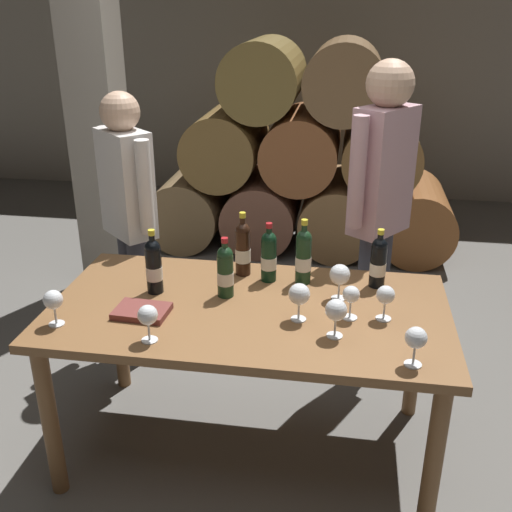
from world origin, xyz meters
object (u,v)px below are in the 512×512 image
wine_bottle_2 (243,248)px  sommelier_presenting (380,196)px  wine_bottle_0 (154,266)px  wine_bottle_4 (378,262)px  wine_glass_7 (148,316)px  wine_glass_2 (386,296)px  wine_bottle_1 (269,256)px  dining_table (249,325)px  wine_glass_6 (416,339)px  tasting_notebook (142,311)px  taster_seated_left (128,207)px  wine_glass_3 (336,311)px  wine_glass_4 (299,295)px  wine_bottle_3 (303,256)px  wine_glass_0 (53,301)px  wine_bottle_5 (225,271)px  wine_glass_5 (340,275)px  wine_glass_1 (351,296)px

wine_bottle_2 → sommelier_presenting: bearing=33.9°
wine_bottle_0 → wine_bottle_4: wine_bottle_0 is taller
wine_glass_7 → wine_glass_2: bearing=19.3°
wine_bottle_2 → sommelier_presenting: 0.78m
wine_glass_2 → sommelier_presenting: size_ratio=0.09×
wine_bottle_2 → wine_bottle_1: bearing=-20.5°
dining_table → wine_bottle_1: bearing=80.0°
wine_glass_6 → wine_glass_7: wine_glass_6 is taller
wine_glass_6 → tasting_notebook: wine_glass_6 is taller
wine_glass_2 → sommelier_presenting: (-0.01, 0.77, 0.18)m
wine_bottle_1 → taster_seated_left: taster_seated_left is taller
wine_bottle_4 → taster_seated_left: (-1.33, 0.43, 0.04)m
wine_glass_3 → wine_glass_4: (-0.15, 0.11, 0.00)m
wine_bottle_3 → wine_glass_6: bearing=-53.8°
wine_bottle_4 → taster_seated_left: size_ratio=0.18×
wine_bottle_0 → wine_bottle_3: 0.67m
wine_bottle_3 → wine_glass_0: wine_bottle_3 is taller
wine_bottle_5 → wine_glass_2: wine_bottle_5 is taller
wine_bottle_1 → wine_glass_4: wine_bottle_1 is taller
wine_bottle_0 → wine_glass_4: bearing=-13.0°
wine_bottle_4 → wine_glass_5: 0.23m
wine_glass_5 → wine_glass_7: (-0.71, -0.46, -0.01)m
wine_bottle_0 → tasting_notebook: wine_bottle_0 is taller
dining_table → sommelier_presenting: bearing=53.5°
wine_bottle_5 → wine_glass_3: wine_bottle_5 is taller
wine_bottle_0 → wine_bottle_4: 1.00m
wine_glass_0 → wine_glass_7: bearing=-8.3°
dining_table → taster_seated_left: 1.10m
wine_bottle_5 → wine_glass_1: bearing=-12.3°
wine_bottle_2 → wine_glass_1: bearing=-34.8°
wine_bottle_3 → wine_glass_5: bearing=-39.7°
wine_bottle_1 → wine_bottle_2: (-0.13, 0.05, 0.01)m
wine_bottle_1 → wine_glass_4: bearing=-63.8°
wine_glass_3 → taster_seated_left: size_ratio=0.10×
wine_glass_2 → sommelier_presenting: 0.79m
wine_bottle_5 → wine_glass_5: bearing=5.2°
wine_bottle_4 → wine_bottle_2: bearing=177.0°
wine_bottle_3 → wine_glass_3: bearing=-70.2°
wine_bottle_3 → taster_seated_left: (-1.00, 0.45, 0.03)m
wine_bottle_3 → wine_glass_7: bearing=-131.6°
wine_bottle_5 → taster_seated_left: 0.92m
wine_bottle_3 → wine_glass_2: 0.46m
wine_glass_5 → wine_bottle_0: bearing=-175.8°
wine_bottle_2 → wine_glass_0: bearing=-138.0°
wine_glass_0 → wine_bottle_2: bearing=42.0°
wine_glass_0 → sommelier_presenting: (1.30, 1.02, 0.18)m
wine_glass_2 → wine_glass_7: size_ratio=0.99×
tasting_notebook → wine_bottle_3: bearing=35.9°
wine_bottle_4 → wine_glass_1: bearing=-109.9°
wine_glass_4 → tasting_notebook: bearing=-175.0°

